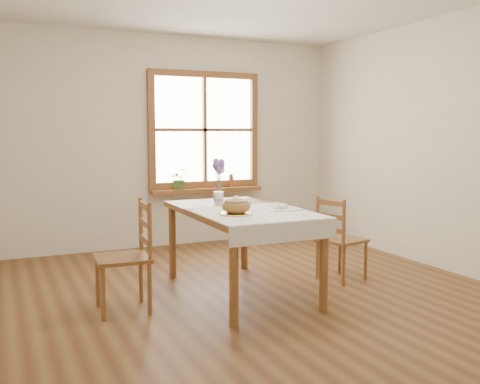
% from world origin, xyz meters
% --- Properties ---
extents(ground, '(5.00, 5.00, 0.00)m').
position_xyz_m(ground, '(0.00, 0.00, 0.00)').
color(ground, brown).
rests_on(ground, ground).
extents(room_walls, '(4.60, 5.10, 2.65)m').
position_xyz_m(room_walls, '(0.00, 0.00, 1.71)').
color(room_walls, '#EDE6CD').
rests_on(room_walls, ground).
extents(window, '(1.46, 0.08, 1.46)m').
position_xyz_m(window, '(0.50, 2.47, 1.45)').
color(window, olive).
rests_on(window, ground).
extents(window_sill, '(1.46, 0.20, 0.05)m').
position_xyz_m(window_sill, '(0.50, 2.40, 0.69)').
color(window_sill, olive).
rests_on(window_sill, ground).
extents(dining_table, '(0.90, 1.60, 0.75)m').
position_xyz_m(dining_table, '(0.00, 0.30, 0.66)').
color(dining_table, olive).
rests_on(dining_table, ground).
extents(table_linen, '(0.91, 0.99, 0.01)m').
position_xyz_m(table_linen, '(0.00, -0.00, 0.76)').
color(table_linen, white).
rests_on(table_linen, dining_table).
extents(chair_left, '(0.46, 0.44, 0.88)m').
position_xyz_m(chair_left, '(-1.06, 0.24, 0.44)').
color(chair_left, olive).
rests_on(chair_left, ground).
extents(chair_right, '(0.48, 0.46, 0.81)m').
position_xyz_m(chair_right, '(1.06, 0.26, 0.40)').
color(chair_right, olive).
rests_on(chair_right, ground).
extents(bread_plate, '(0.30, 0.30, 0.01)m').
position_xyz_m(bread_plate, '(-0.19, -0.03, 0.77)').
color(bread_plate, white).
rests_on(bread_plate, table_linen).
extents(bread_loaf, '(0.23, 0.23, 0.13)m').
position_xyz_m(bread_loaf, '(-0.19, -0.03, 0.84)').
color(bread_loaf, '#A9763C').
rests_on(bread_loaf, bread_plate).
extents(egg_napkin, '(0.29, 0.25, 0.01)m').
position_xyz_m(egg_napkin, '(0.29, 0.05, 0.77)').
color(egg_napkin, white).
rests_on(egg_napkin, table_linen).
extents(eggs, '(0.22, 0.20, 0.05)m').
position_xyz_m(eggs, '(0.29, 0.05, 0.80)').
color(eggs, white).
rests_on(eggs, egg_napkin).
extents(salt_shaker, '(0.06, 0.06, 0.10)m').
position_xyz_m(salt_shaker, '(-0.01, 0.36, 0.81)').
color(salt_shaker, white).
rests_on(salt_shaker, table_linen).
extents(pepper_shaker, '(0.06, 0.06, 0.09)m').
position_xyz_m(pepper_shaker, '(0.08, 0.28, 0.81)').
color(pepper_shaker, white).
rests_on(pepper_shaker, table_linen).
extents(flower_vase, '(0.11, 0.11, 0.11)m').
position_xyz_m(flower_vase, '(-0.04, 0.70, 0.80)').
color(flower_vase, white).
rests_on(flower_vase, dining_table).
extents(lavender_bouquet, '(0.17, 0.17, 0.32)m').
position_xyz_m(lavender_bouquet, '(-0.04, 0.70, 1.01)').
color(lavender_bouquet, '#69518F').
rests_on(lavender_bouquet, flower_vase).
extents(potted_plant, '(0.28, 0.30, 0.20)m').
position_xyz_m(potted_plant, '(0.14, 2.40, 0.82)').
color(potted_plant, '#41752F').
rests_on(potted_plant, window_sill).
extents(amber_bottle, '(0.07, 0.07, 0.17)m').
position_xyz_m(amber_bottle, '(0.84, 2.40, 0.80)').
color(amber_bottle, '#A3501E').
rests_on(amber_bottle, window_sill).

